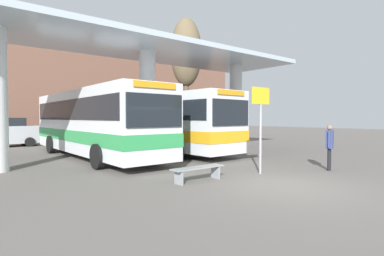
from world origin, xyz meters
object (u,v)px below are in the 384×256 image
(poplar_tree_behind_left, at_px, (186,54))
(parked_car_street, at_px, (4,133))
(transit_bus_center_bay, at_px, (156,121))
(waiting_bench_near_pillar, at_px, (198,170))
(pedestrian_waiting, at_px, (329,143))
(transit_bus_left_bay, at_px, (94,121))
(info_sign_platform, at_px, (261,113))

(poplar_tree_behind_left, height_order, parked_car_street, poplar_tree_behind_left)
(poplar_tree_behind_left, xyz_separation_m, parked_car_street, (-12.52, 4.31, -6.33))
(transit_bus_center_bay, distance_m, waiting_bench_near_pillar, 9.05)
(parked_car_street, bearing_deg, transit_bus_center_bay, -55.39)
(pedestrian_waiting, bearing_deg, transit_bus_center_bay, 77.43)
(waiting_bench_near_pillar, xyz_separation_m, parked_car_street, (-3.39, 16.92, 0.64))
(transit_bus_left_bay, height_order, waiting_bench_near_pillar, transit_bus_left_bay)
(info_sign_platform, relative_size, poplar_tree_behind_left, 0.30)
(transit_bus_left_bay, relative_size, waiting_bench_near_pillar, 6.24)
(info_sign_platform, distance_m, pedestrian_waiting, 3.11)
(transit_bus_left_bay, xyz_separation_m, transit_bus_center_bay, (3.98, 0.43, -0.02))
(transit_bus_center_bay, bearing_deg, info_sign_platform, 81.41)
(transit_bus_left_bay, xyz_separation_m, pedestrian_waiting, (5.68, -9.39, -0.79))
(transit_bus_left_bay, relative_size, transit_bus_center_bay, 0.97)
(waiting_bench_near_pillar, height_order, parked_car_street, parked_car_street)
(waiting_bench_near_pillar, distance_m, pedestrian_waiting, 5.49)
(waiting_bench_near_pillar, height_order, pedestrian_waiting, pedestrian_waiting)
(waiting_bench_near_pillar, bearing_deg, transit_bus_left_bay, 93.52)
(transit_bus_center_bay, height_order, info_sign_platform, transit_bus_center_bay)
(transit_bus_center_bay, xyz_separation_m, waiting_bench_near_pillar, (-3.50, -8.21, -1.49))
(parked_car_street, bearing_deg, waiting_bench_near_pillar, -82.42)
(info_sign_platform, relative_size, pedestrian_waiting, 1.79)
(info_sign_platform, xyz_separation_m, pedestrian_waiting, (2.64, -1.19, -1.15))
(transit_bus_left_bay, distance_m, poplar_tree_behind_left, 12.06)
(waiting_bench_near_pillar, bearing_deg, poplar_tree_behind_left, 54.11)
(transit_bus_left_bay, relative_size, pedestrian_waiting, 6.77)
(poplar_tree_behind_left, bearing_deg, info_sign_platform, -116.74)
(transit_bus_left_bay, distance_m, pedestrian_waiting, 11.00)
(transit_bus_left_bay, height_order, poplar_tree_behind_left, poplar_tree_behind_left)
(transit_bus_left_bay, distance_m, info_sign_platform, 8.75)
(info_sign_platform, bearing_deg, poplar_tree_behind_left, 63.26)
(info_sign_platform, bearing_deg, parked_car_street, 108.94)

